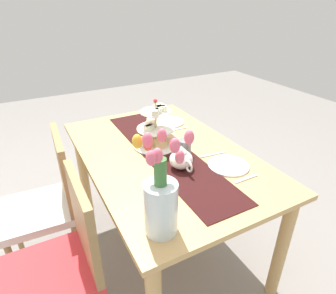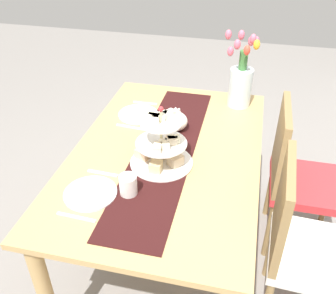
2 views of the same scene
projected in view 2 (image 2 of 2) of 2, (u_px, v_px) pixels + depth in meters
name	position (u px, v px, depth m)	size (l,w,h in m)	color
ground_plane	(167.00, 251.00, 2.32)	(8.00, 8.00, 0.00)	gray
dining_table	(167.00, 169.00, 1.96)	(1.46, 0.93, 0.76)	tan
chair_left	(297.00, 174.00, 2.15)	(0.42, 0.42, 0.91)	olive
chair_right	(302.00, 242.00, 1.74)	(0.44, 0.44, 0.91)	olive
table_runner	(165.00, 150.00, 1.90)	(1.30, 0.29, 0.00)	black
tiered_cake_stand	(161.00, 146.00, 1.75)	(0.30, 0.30, 0.30)	beige
teapot	(176.00, 120.00, 2.03)	(0.24, 0.13, 0.14)	white
tulip_vase	(241.00, 81.00, 2.21)	(0.16, 0.20, 0.44)	silver
dinner_plate_left	(138.00, 114.00, 2.19)	(0.23, 0.23, 0.01)	white
fork_left	(145.00, 103.00, 2.31)	(0.02, 0.15, 0.01)	silver
knife_left	(131.00, 127.00, 2.08)	(0.01, 0.17, 0.01)	silver
dinner_plate_right	(90.00, 193.00, 1.62)	(0.23, 0.23, 0.01)	white
fork_right	(103.00, 173.00, 1.74)	(0.02, 0.15, 0.01)	silver
knife_right	(76.00, 217.00, 1.51)	(0.01, 0.17, 0.01)	silver
mug_grey	(153.00, 131.00, 1.96)	(0.08, 0.08, 0.10)	slate
mug_white_text	(128.00, 185.00, 1.60)	(0.08, 0.08, 0.10)	white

